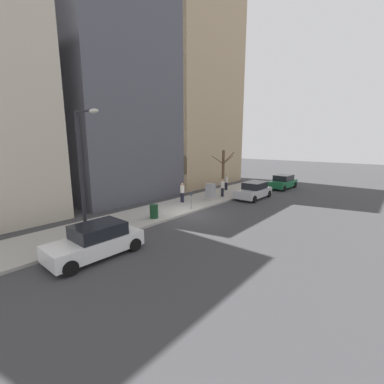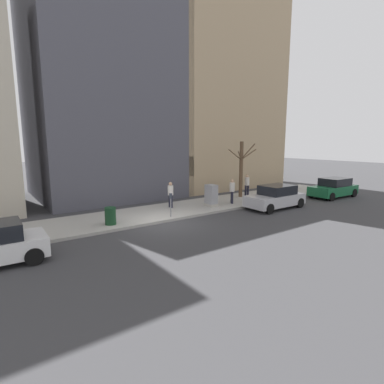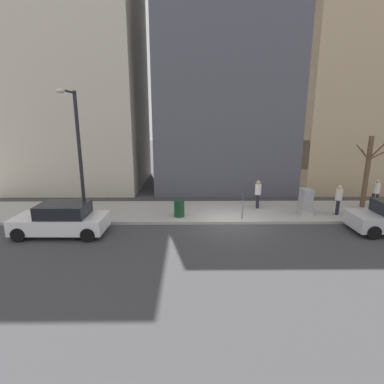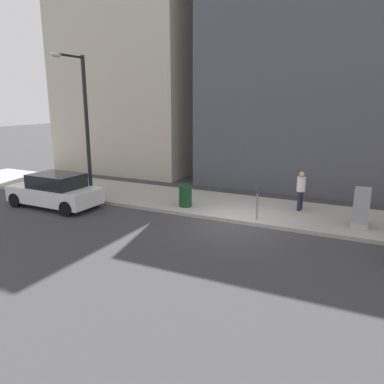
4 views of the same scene
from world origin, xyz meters
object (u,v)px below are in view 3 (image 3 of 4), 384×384
at_px(bare_tree, 367,170).
at_px(parking_meter, 243,204).
at_px(utility_box, 306,202).
at_px(office_block_center, 225,70).
at_px(pedestrian_near_meter, 376,191).
at_px(office_tower_right, 77,34).
at_px(parked_car_white, 61,220).
at_px(trash_bin, 179,209).
at_px(streetlamp, 77,146).
at_px(pedestrian_midblock, 339,198).
at_px(pedestrian_far_corner, 258,192).
at_px(office_tower_left, 362,1).

bearing_deg(bare_tree, parking_meter, 105.68).
xyz_separation_m(utility_box, office_block_center, (9.48, 3.61, 8.21)).
height_order(pedestrian_near_meter, office_tower_right, office_tower_right).
height_order(parked_car_white, office_block_center, office_block_center).
bearing_deg(pedestrian_near_meter, trash_bin, 12.92).
relative_size(streetlamp, office_tower_right, 0.28).
distance_m(utility_box, office_block_center, 13.05).
bearing_deg(streetlamp, parking_meter, -88.85).
xyz_separation_m(utility_box, trash_bin, (-0.40, 7.01, -0.25)).
bearing_deg(office_block_center, bare_tree, -137.12).
xyz_separation_m(utility_box, streetlamp, (-1.02, 11.99, 3.17)).
bearing_deg(parked_car_white, office_block_center, -35.49).
xyz_separation_m(trash_bin, office_block_center, (9.88, -3.40, 8.46)).
relative_size(utility_box, pedestrian_midblock, 0.86).
distance_m(parked_car_white, streetlamp, 3.66).
xyz_separation_m(utility_box, pedestrian_far_corner, (1.21, 2.39, 0.24)).
bearing_deg(pedestrian_near_meter, streetlamp, 12.45).
bearing_deg(office_block_center, pedestrian_midblock, -150.68).
bearing_deg(pedestrian_near_meter, office_block_center, -39.72).
distance_m(utility_box, bare_tree, 4.47).
distance_m(trash_bin, office_tower_right, 16.36).
xyz_separation_m(pedestrian_near_meter, office_tower_left, (8.69, -2.30, 13.12)).
bearing_deg(parked_car_white, office_tower_left, -56.24).
xyz_separation_m(parking_meter, utility_box, (0.85, -3.65, -0.13)).
bearing_deg(pedestrian_far_corner, parked_car_white, 116.39).
distance_m(bare_tree, pedestrian_near_meter, 1.51).
xyz_separation_m(streetlamp, pedestrian_far_corner, (2.23, -9.60, -2.93)).
relative_size(parked_car_white, bare_tree, 1.00).
bearing_deg(pedestrian_midblock, office_tower_left, 8.32).
distance_m(utility_box, office_tower_left, 18.17).
bearing_deg(bare_tree, parked_car_white, 103.21).
bearing_deg(office_tower_right, pedestrian_near_meter, -110.74).
bearing_deg(utility_box, trash_bin, 93.26).
relative_size(streetlamp, office_tower_left, 0.23).
height_order(streetlamp, office_block_center, office_block_center).
bearing_deg(trash_bin, pedestrian_midblock, -88.03).
bearing_deg(parking_meter, trash_bin, 82.37).
height_order(pedestrian_midblock, office_block_center, office_block_center).
bearing_deg(parking_meter, streetlamp, 91.15).
bearing_deg(office_tower_right, office_tower_left, -86.77).
distance_m(streetlamp, office_tower_left, 24.30).
distance_m(parking_meter, streetlamp, 8.88).
height_order(parking_meter, bare_tree, bare_tree).
height_order(pedestrian_far_corner, office_tower_right, office_tower_right).
relative_size(utility_box, office_tower_left, 0.05).
height_order(pedestrian_near_meter, office_tower_left, office_tower_left).
bearing_deg(parked_car_white, office_tower_right, 12.90).
bearing_deg(bare_tree, office_block_center, 42.88).
xyz_separation_m(parked_car_white, office_tower_left, (12.65, -19.53, 13.47)).
xyz_separation_m(parking_meter, trash_bin, (0.45, 3.36, -0.38)).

